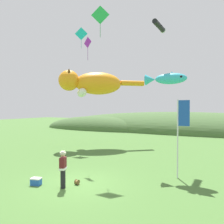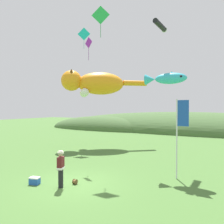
{
  "view_description": "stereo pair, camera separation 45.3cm",
  "coord_description": "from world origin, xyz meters",
  "views": [
    {
      "loc": [
        6.64,
        -8.81,
        3.84
      ],
      "look_at": [
        0.0,
        4.0,
        3.58
      ],
      "focal_mm": 35.0,
      "sensor_mm": 36.0,
      "label": 1
    },
    {
      "loc": [
        7.04,
        -8.6,
        3.84
      ],
      "look_at": [
        0.0,
        4.0,
        3.58
      ],
      "focal_mm": 35.0,
      "sensor_mm": 36.0,
      "label": 2
    }
  ],
  "objects": [
    {
      "name": "festival_attendant",
      "position": [
        -0.24,
        -0.66,
        0.95
      ],
      "size": [
        0.39,
        0.48,
        1.77
      ],
      "color": "black",
      "rests_on": "ground"
    },
    {
      "name": "kite_diamond_green",
      "position": [
        -1.03,
        4.22,
        10.23
      ],
      "size": [
        1.19,
        0.49,
        2.17
      ],
      "color": "green"
    },
    {
      "name": "festival_banner_pole",
      "position": [
        4.51,
        3.4,
        2.83
      ],
      "size": [
        0.66,
        0.08,
        4.32
      ],
      "color": "silver",
      "rests_on": "ground"
    },
    {
      "name": "ground_plane",
      "position": [
        0.0,
        0.0,
        0.0
      ],
      "size": [
        120.0,
        120.0,
        0.0
      ],
      "primitive_type": "plane",
      "color": "#477033"
    },
    {
      "name": "kite_tube_streamer",
      "position": [
        2.32,
        7.03,
        9.85
      ],
      "size": [
        0.47,
        2.07,
        0.44
      ],
      "color": "black"
    },
    {
      "name": "kite_fish_windsock",
      "position": [
        3.43,
        4.61,
        5.64
      ],
      "size": [
        2.56,
        0.9,
        0.77
      ],
      "color": "#33B2CC"
    },
    {
      "name": "kite_giant_cat",
      "position": [
        -5.39,
        9.98,
        6.35
      ],
      "size": [
        7.21,
        6.28,
        2.69
      ],
      "color": "orange"
    },
    {
      "name": "distant_hill_ridge",
      "position": [
        -2.06,
        28.51,
        0.0
      ],
      "size": [
        51.15,
        14.59,
        6.39
      ],
      "color": "#426033",
      "rests_on": "ground"
    },
    {
      "name": "kite_diamond_teal",
      "position": [
        -6.93,
        10.28,
        11.7
      ],
      "size": [
        1.23,
        0.62,
        2.26
      ],
      "color": "#19BFBF"
    },
    {
      "name": "kite_diamond_violet",
      "position": [
        -2.51,
        4.9,
        8.72
      ],
      "size": [
        0.82,
        0.27,
        1.75
      ],
      "color": "purple"
    },
    {
      "name": "kite_spool",
      "position": [
        0.08,
        0.02,
        0.13
      ],
      "size": [
        0.17,
        0.26,
        0.26
      ],
      "color": "olive",
      "rests_on": "ground"
    },
    {
      "name": "picnic_cooler",
      "position": [
        -1.69,
        -0.97,
        0.18
      ],
      "size": [
        0.56,
        0.45,
        0.36
      ],
      "color": "blue",
      "rests_on": "ground"
    }
  ]
}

